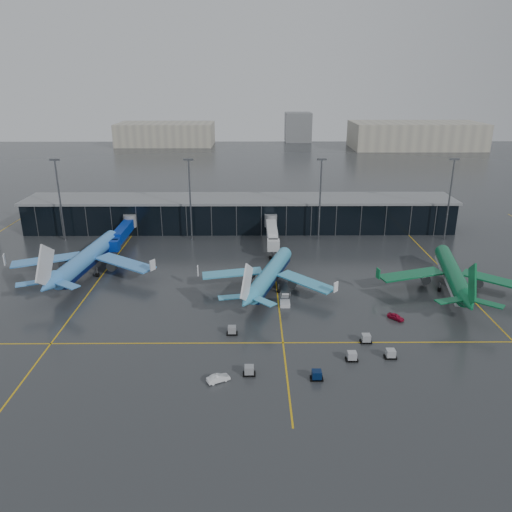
{
  "coord_description": "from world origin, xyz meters",
  "views": [
    {
      "loc": [
        4.09,
        -100.16,
        48.82
      ],
      "look_at": [
        5.0,
        18.0,
        6.0
      ],
      "focal_mm": 35.0,
      "sensor_mm": 36.0,
      "label": 1
    }
  ],
  "objects_px": {
    "baggage_carts": "(317,354)",
    "service_van_white": "(218,378)",
    "airliner_arkefly": "(87,248)",
    "mobile_airstair": "(285,302)",
    "service_van_red": "(396,317)",
    "airliner_klm_near": "(270,265)",
    "airliner_aer_lingus": "(454,264)"
  },
  "relations": [
    {
      "from": "service_van_red",
      "to": "service_van_white",
      "type": "height_order",
      "value": "service_van_white"
    },
    {
      "from": "airliner_klm_near",
      "to": "airliner_aer_lingus",
      "type": "bearing_deg",
      "value": 16.62
    },
    {
      "from": "airliner_arkefly",
      "to": "airliner_aer_lingus",
      "type": "xyz_separation_m",
      "value": [
        90.98,
        -11.0,
        -0.54
      ]
    },
    {
      "from": "airliner_klm_near",
      "to": "service_van_white",
      "type": "height_order",
      "value": "airliner_klm_near"
    },
    {
      "from": "airliner_klm_near",
      "to": "baggage_carts",
      "type": "distance_m",
      "value": 33.21
    },
    {
      "from": "mobile_airstair",
      "to": "baggage_carts",
      "type": "bearing_deg",
      "value": -76.66
    },
    {
      "from": "baggage_carts",
      "to": "service_van_red",
      "type": "relative_size",
      "value": 8.59
    },
    {
      "from": "airliner_arkefly",
      "to": "mobile_airstair",
      "type": "height_order",
      "value": "airliner_arkefly"
    },
    {
      "from": "airliner_klm_near",
      "to": "service_van_red",
      "type": "distance_m",
      "value": 31.62
    },
    {
      "from": "mobile_airstair",
      "to": "service_van_white",
      "type": "relative_size",
      "value": 0.87
    },
    {
      "from": "airliner_aer_lingus",
      "to": "service_van_red",
      "type": "relative_size",
      "value": 11.47
    },
    {
      "from": "service_van_white",
      "to": "baggage_carts",
      "type": "bearing_deg",
      "value": -93.28
    },
    {
      "from": "airliner_klm_near",
      "to": "airliner_aer_lingus",
      "type": "height_order",
      "value": "airliner_aer_lingus"
    },
    {
      "from": "mobile_airstair",
      "to": "service_van_white",
      "type": "height_order",
      "value": "mobile_airstair"
    },
    {
      "from": "mobile_airstair",
      "to": "airliner_klm_near",
      "type": "bearing_deg",
      "value": 109.42
    },
    {
      "from": "airliner_arkefly",
      "to": "baggage_carts",
      "type": "height_order",
      "value": "airliner_arkefly"
    },
    {
      "from": "baggage_carts",
      "to": "service_van_white",
      "type": "height_order",
      "value": "baggage_carts"
    },
    {
      "from": "airliner_arkefly",
      "to": "baggage_carts",
      "type": "distance_m",
      "value": 69.33
    },
    {
      "from": "baggage_carts",
      "to": "service_van_white",
      "type": "bearing_deg",
      "value": -156.75
    },
    {
      "from": "airliner_arkefly",
      "to": "mobile_airstair",
      "type": "distance_m",
      "value": 54.35
    },
    {
      "from": "service_van_red",
      "to": "service_van_white",
      "type": "distance_m",
      "value": 42.74
    },
    {
      "from": "baggage_carts",
      "to": "airliner_aer_lingus",
      "type": "bearing_deg",
      "value": 40.62
    },
    {
      "from": "airliner_klm_near",
      "to": "airliner_aer_lingus",
      "type": "relative_size",
      "value": 0.94
    },
    {
      "from": "baggage_carts",
      "to": "service_van_white",
      "type": "distance_m",
      "value": 19.32
    },
    {
      "from": "airliner_arkefly",
      "to": "service_van_red",
      "type": "relative_size",
      "value": 12.43
    },
    {
      "from": "airliner_klm_near",
      "to": "baggage_carts",
      "type": "xyz_separation_m",
      "value": [
        7.67,
        -31.86,
        -5.34
      ]
    },
    {
      "from": "airliner_aer_lingus",
      "to": "service_van_red",
      "type": "bearing_deg",
      "value": -126.5
    },
    {
      "from": "service_van_red",
      "to": "airliner_klm_near",
      "type": "bearing_deg",
      "value": 105.66
    },
    {
      "from": "airliner_aer_lingus",
      "to": "mobile_airstair",
      "type": "bearing_deg",
      "value": -156.4
    },
    {
      "from": "airliner_klm_near",
      "to": "mobile_airstair",
      "type": "relative_size",
      "value": 11.52
    },
    {
      "from": "airliner_aer_lingus",
      "to": "baggage_carts",
      "type": "bearing_deg",
      "value": -128.08
    },
    {
      "from": "baggage_carts",
      "to": "service_van_red",
      "type": "bearing_deg",
      "value": 39.02
    }
  ]
}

